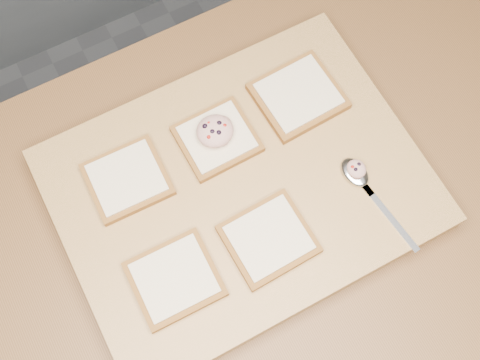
% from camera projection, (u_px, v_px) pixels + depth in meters
% --- Properties ---
extents(ground, '(4.00, 4.00, 0.00)m').
position_uv_depth(ground, '(291.00, 292.00, 1.79)').
color(ground, '#515459').
rests_on(ground, ground).
extents(island_counter, '(2.00, 0.80, 0.90)m').
position_uv_depth(island_counter, '(306.00, 257.00, 1.37)').
color(island_counter, slate).
rests_on(island_counter, ground).
extents(cutting_board, '(0.54, 0.41, 0.04)m').
position_uv_depth(cutting_board, '(240.00, 189.00, 0.93)').
color(cutting_board, tan).
rests_on(cutting_board, island_counter).
extents(bread_far_left, '(0.12, 0.11, 0.02)m').
position_uv_depth(bread_far_left, '(127.00, 179.00, 0.90)').
color(bread_far_left, brown).
rests_on(bread_far_left, cutting_board).
extents(bread_far_center, '(0.11, 0.11, 0.02)m').
position_uv_depth(bread_far_center, '(217.00, 139.00, 0.93)').
color(bread_far_center, brown).
rests_on(bread_far_center, cutting_board).
extents(bread_far_right, '(0.13, 0.12, 0.02)m').
position_uv_depth(bread_far_right, '(298.00, 96.00, 0.95)').
color(bread_far_right, brown).
rests_on(bread_far_right, cutting_board).
extents(bread_near_left, '(0.12, 0.11, 0.02)m').
position_uv_depth(bread_near_left, '(175.00, 279.00, 0.85)').
color(bread_near_left, brown).
rests_on(bread_near_left, cutting_board).
extents(bread_near_center, '(0.12, 0.11, 0.02)m').
position_uv_depth(bread_near_center, '(269.00, 239.00, 0.87)').
color(bread_near_center, brown).
rests_on(bread_near_center, cutting_board).
extents(tuna_salad_dollop, '(0.06, 0.05, 0.03)m').
position_uv_depth(tuna_salad_dollop, '(215.00, 131.00, 0.91)').
color(tuna_salad_dollop, '#D69789').
rests_on(tuna_salad_dollop, bread_far_center).
extents(spoon, '(0.04, 0.18, 0.01)m').
position_uv_depth(spoon, '(360.00, 179.00, 0.91)').
color(spoon, silver).
rests_on(spoon, cutting_board).
extents(spoon_salad, '(0.03, 0.03, 0.02)m').
position_uv_depth(spoon_salad, '(356.00, 169.00, 0.90)').
color(spoon_salad, '#D69789').
rests_on(spoon_salad, spoon).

